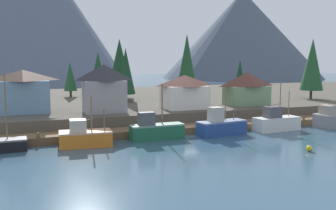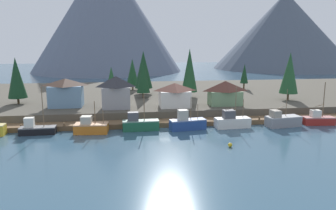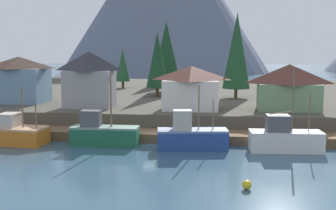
{
  "view_description": "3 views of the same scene",
  "coord_description": "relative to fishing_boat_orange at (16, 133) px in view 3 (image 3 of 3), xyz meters",
  "views": [
    {
      "loc": [
        -21.49,
        -48.55,
        10.52
      ],
      "look_at": [
        -2.09,
        2.69,
        4.0
      ],
      "focal_mm": 41.12,
      "sensor_mm": 36.0,
      "label": 1
    },
    {
      "loc": [
        -8.28,
        -64.47,
        17.06
      ],
      "look_at": [
        0.97,
        3.69,
        3.99
      ],
      "focal_mm": 35.26,
      "sensor_mm": 36.0,
      "label": 2
    },
    {
      "loc": [
        7.01,
        -44.32,
        10.31
      ],
      "look_at": [
        1.1,
        2.82,
        3.85
      ],
      "focal_mm": 45.55,
      "sensor_mm": 36.0,
      "label": 3
    }
  ],
  "objects": [
    {
      "name": "house_green",
      "position": [
        30.07,
        11.58,
        4.27
      ],
      "size": [
        7.86,
        4.32,
        5.73
      ],
      "color": "#6B8E66",
      "rests_on": "shoreline_bank"
    },
    {
      "name": "dock",
      "position": [
        14.73,
        3.94,
        -0.66
      ],
      "size": [
        80.0,
        4.0,
        1.6
      ],
      "color": "brown",
      "rests_on": "ground_plane"
    },
    {
      "name": "conifer_back_right",
      "position": [
        11.62,
        24.58,
        7.13
      ],
      "size": [
        3.55,
        3.55,
        10.17
      ],
      "color": "#4C3823",
      "rests_on": "shoreline_bank"
    },
    {
      "name": "channel_buoy",
      "position": [
        23.72,
        -11.92,
        -0.82
      ],
      "size": [
        0.7,
        0.7,
        0.7
      ],
      "primitive_type": "sphere",
      "color": "gold",
      "rests_on": "ground_plane"
    },
    {
      "name": "fishing_boat_green",
      "position": [
        9.4,
        0.67,
        0.09
      ],
      "size": [
        7.13,
        2.33,
        7.38
      ],
      "rotation": [
        0.0,
        0.0,
        0.02
      ],
      "color": "#1E5B3D",
      "rests_on": "ground_plane"
    },
    {
      "name": "shoreline_bank",
      "position": [
        14.73,
        33.95,
        0.08
      ],
      "size": [
        400.0,
        56.0,
        2.5
      ],
      "primitive_type": "cube",
      "color": "#4C473D",
      "rests_on": "ground_plane"
    },
    {
      "name": "conifer_far_left",
      "position": [
        24.0,
        24.05,
        8.6
      ],
      "size": [
        4.24,
        4.24,
        13.05
      ],
      "color": "#4C3823",
      "rests_on": "shoreline_bank"
    },
    {
      "name": "conifer_centre",
      "position": [
        2.84,
        38.1,
        5.68
      ],
      "size": [
        2.81,
        2.81,
        7.44
      ],
      "color": "#4C3823",
      "rests_on": "shoreline_bank"
    },
    {
      "name": "fishing_boat_orange",
      "position": [
        0.0,
        0.0,
        0.0
      ],
      "size": [
        6.47,
        3.6,
        6.2
      ],
      "rotation": [
        0.0,
        0.0,
        -0.08
      ],
      "color": "#CC6B1E",
      "rests_on": "ground_plane"
    },
    {
      "name": "house_grey",
      "position": [
        4.74,
        11.08,
        5.05
      ],
      "size": [
        6.45,
        4.26,
        7.26
      ],
      "color": "gray",
      "rests_on": "shoreline_bank"
    },
    {
      "name": "house_blue",
      "position": [
        -6.76,
        14.91,
        4.64
      ],
      "size": [
        7.76,
        5.79,
        6.49
      ],
      "color": "#6689A8",
      "rests_on": "shoreline_bank"
    },
    {
      "name": "conifer_near_right",
      "position": [
        12.17,
        31.64,
        8.29
      ],
      "size": [
        5.09,
        5.09,
        12.24
      ],
      "color": "#4C3823",
      "rests_on": "shoreline_bank"
    },
    {
      "name": "house_white",
      "position": [
        17.99,
        11.14,
        4.14
      ],
      "size": [
        7.2,
        5.66,
        5.49
      ],
      "color": "silver",
      "rests_on": "shoreline_bank"
    },
    {
      "name": "fishing_boat_white",
      "position": [
        28.09,
        0.3,
        0.14
      ],
      "size": [
        7.26,
        3.01,
        8.31
      ],
      "rotation": [
        0.0,
        0.0,
        0.07
      ],
      "color": "silver",
      "rests_on": "ground_plane"
    },
    {
      "name": "conifer_mid_left",
      "position": [
        9.27,
        40.25,
        6.88
      ],
      "size": [
        3.86,
        3.86,
        9.67
      ],
      "color": "#4C3823",
      "rests_on": "shoreline_bank"
    },
    {
      "name": "ground_plane",
      "position": [
        14.73,
        21.95,
        -1.67
      ],
      "size": [
        400.0,
        400.0,
        1.0
      ],
      "primitive_type": "cube",
      "color": "#335166"
    },
    {
      "name": "fishing_boat_blue",
      "position": [
        18.78,
        0.11,
        0.13
      ],
      "size": [
        7.37,
        3.38,
        6.55
      ],
      "rotation": [
        0.0,
        0.0,
        0.14
      ],
      "color": "navy",
      "rests_on": "ground_plane"
    }
  ]
}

